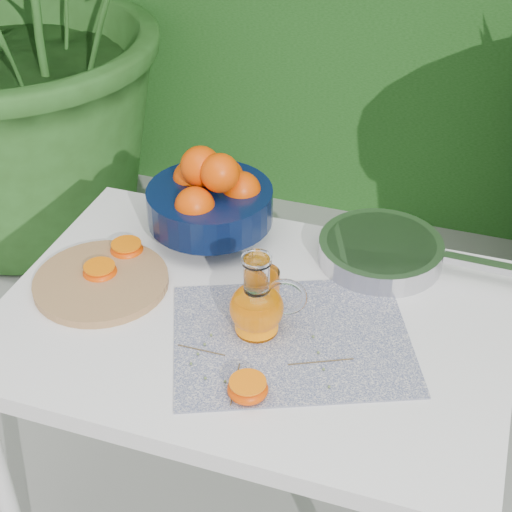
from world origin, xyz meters
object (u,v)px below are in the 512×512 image
(juice_pitcher, at_px, (258,306))
(saute_pan, at_px, (383,250))
(fruit_bowl, at_px, (211,197))
(cutting_board, at_px, (101,282))
(white_table, at_px, (253,346))

(juice_pitcher, bearing_deg, saute_pan, 59.18)
(fruit_bowl, bearing_deg, saute_pan, 3.85)
(juice_pitcher, bearing_deg, fruit_bowl, 125.94)
(cutting_board, relative_size, saute_pan, 0.59)
(cutting_board, distance_m, fruit_bowl, 0.30)
(cutting_board, bearing_deg, saute_pan, 26.91)
(cutting_board, bearing_deg, white_table, 1.54)
(saute_pan, bearing_deg, juice_pitcher, -120.82)
(white_table, xyz_separation_m, saute_pan, (0.20, 0.26, 0.11))
(white_table, distance_m, saute_pan, 0.35)
(fruit_bowl, distance_m, juice_pitcher, 0.34)
(saute_pan, bearing_deg, cutting_board, -153.09)
(saute_pan, bearing_deg, white_table, -128.07)
(fruit_bowl, relative_size, saute_pan, 0.65)
(cutting_board, height_order, fruit_bowl, fruit_bowl)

